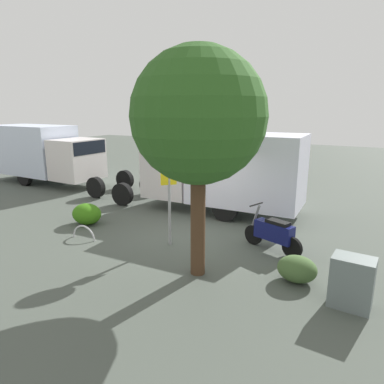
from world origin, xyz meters
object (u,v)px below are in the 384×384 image
object	(u,v)px
box_truck_near	(222,169)
bike_rack_hoop	(84,239)
box_truck_far	(46,152)
stop_sign	(169,176)
motorcycle	(273,233)
street_tree	(198,117)
utility_cabinet	(352,282)

from	to	relation	value
box_truck_near	bike_rack_hoop	xyz separation A→B (m)	(2.43, 4.48, -1.61)
box_truck_near	box_truck_far	xyz separation A→B (m)	(9.86, -0.36, 0.00)
box_truck_near	bike_rack_hoop	world-z (taller)	box_truck_near
box_truck_far	stop_sign	size ratio (longest dim) A/B	2.65
motorcycle	street_tree	bearing A→B (deg)	80.30
box_truck_far	motorcycle	bearing A→B (deg)	-12.36
motorcycle	utility_cabinet	xyz separation A→B (m)	(-2.06, 1.92, -0.01)
box_truck_far	utility_cabinet	xyz separation A→B (m)	(-14.64, 4.96, -1.10)
bike_rack_hoop	stop_sign	bearing A→B (deg)	-160.78
box_truck_near	box_truck_far	bearing A→B (deg)	-3.86
street_tree	box_truck_near	bearing A→B (deg)	-72.24
box_truck_near	motorcycle	world-z (taller)	box_truck_near
stop_sign	bike_rack_hoop	size ratio (longest dim) A/B	3.50
motorcycle	box_truck_near	bearing A→B (deg)	-24.89
motorcycle	utility_cabinet	world-z (taller)	motorcycle
box_truck_far	motorcycle	xyz separation A→B (m)	(-12.58, 3.04, -1.09)
utility_cabinet	bike_rack_hoop	distance (m)	7.23
box_truck_far	utility_cabinet	size ratio (longest dim) A/B	7.73
box_truck_far	utility_cabinet	world-z (taller)	box_truck_far
motorcycle	stop_sign	bearing A→B (deg)	38.98
box_truck_near	motorcycle	bearing A→B (deg)	133.68
motorcycle	stop_sign	size ratio (longest dim) A/B	0.58
utility_cabinet	box_truck_far	bearing A→B (deg)	-18.73
motorcycle	street_tree	xyz separation A→B (m)	(1.19, 2.11, 3.06)
street_tree	utility_cabinet	xyz separation A→B (m)	(-3.25, -0.19, -3.07)
box_truck_near	bike_rack_hoop	distance (m)	5.35
box_truck_near	bike_rack_hoop	bearing A→B (deg)	59.73
box_truck_far	street_tree	world-z (taller)	street_tree
utility_cabinet	bike_rack_hoop	bearing A→B (deg)	-0.96
street_tree	utility_cabinet	bearing A→B (deg)	-176.71
box_truck_near	motorcycle	size ratio (longest dim) A/B	4.15
motorcycle	bike_rack_hoop	size ratio (longest dim) A/B	2.04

